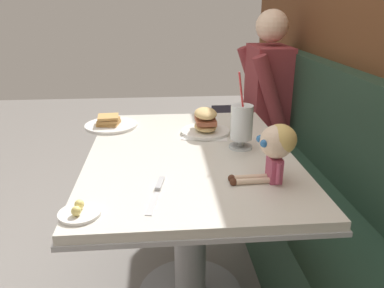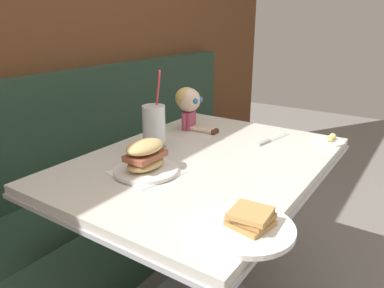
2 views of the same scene
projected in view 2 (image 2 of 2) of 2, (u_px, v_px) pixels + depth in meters
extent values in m
cube|color=brown|center=(45.00, 27.00, 1.69)|extent=(4.40, 0.08, 2.40)
cube|color=#233D2D|center=(104.00, 229.00, 1.86)|extent=(2.60, 0.48, 0.45)
cube|color=#233D2D|center=(69.00, 128.00, 1.80)|extent=(2.60, 0.10, 0.55)
cube|color=silver|center=(203.00, 162.00, 1.38)|extent=(1.10, 0.80, 0.03)
cube|color=#B7BABF|center=(203.00, 167.00, 1.39)|extent=(1.11, 0.81, 0.02)
cylinder|color=#A5A8AD|center=(202.00, 243.00, 1.50)|extent=(0.14, 0.14, 0.65)
cylinder|color=white|center=(245.00, 228.00, 0.91)|extent=(0.25, 0.25, 0.01)
cube|color=tan|center=(250.00, 223.00, 0.91)|extent=(0.11, 0.11, 0.01)
cube|color=#B78447|center=(251.00, 217.00, 0.91)|extent=(0.10, 0.10, 0.01)
cube|color=tan|center=(251.00, 213.00, 0.90)|extent=(0.10, 0.10, 0.01)
cylinder|color=silver|center=(155.00, 148.00, 1.47)|extent=(0.10, 0.10, 0.01)
cylinder|color=silver|center=(155.00, 144.00, 1.46)|extent=(0.03, 0.03, 0.03)
cylinder|color=silver|center=(154.00, 123.00, 1.43)|extent=(0.09, 0.09, 0.14)
cylinder|color=pink|center=(154.00, 125.00, 1.43)|extent=(0.08, 0.08, 0.12)
cylinder|color=#DB383D|center=(157.00, 98.00, 1.41)|extent=(0.01, 0.04, 0.22)
cube|color=white|center=(146.00, 172.00, 1.25)|extent=(0.23, 0.23, 0.00)
cylinder|color=white|center=(146.00, 170.00, 1.25)|extent=(0.22, 0.22, 0.01)
ellipsoid|color=tan|center=(146.00, 163.00, 1.24)|extent=(0.15, 0.10, 0.04)
cube|color=#995138|center=(145.00, 156.00, 1.23)|extent=(0.14, 0.09, 0.02)
ellipsoid|color=tan|center=(145.00, 147.00, 1.22)|extent=(0.15, 0.10, 0.04)
cylinder|color=white|center=(330.00, 142.00, 1.54)|extent=(0.12, 0.12, 0.01)
sphere|color=#F4E07A|center=(330.00, 139.00, 1.52)|extent=(0.03, 0.03, 0.03)
sphere|color=#F4E07A|center=(333.00, 136.00, 1.55)|extent=(0.03, 0.03, 0.03)
cube|color=silver|center=(279.00, 137.00, 1.62)|extent=(0.14, 0.04, 0.00)
cube|color=#B2B5BA|center=(264.00, 142.00, 1.53)|extent=(0.09, 0.03, 0.01)
cube|color=#B74C6B|center=(189.00, 120.00, 1.72)|extent=(0.07, 0.04, 0.08)
sphere|color=beige|center=(189.00, 100.00, 1.69)|extent=(0.11, 0.11, 0.11)
ellipsoid|color=#D8B766|center=(187.00, 98.00, 1.69)|extent=(0.12, 0.11, 0.10)
sphere|color=#2D6BB2|center=(195.00, 101.00, 1.65)|extent=(0.03, 0.03, 0.03)
sphere|color=#2D6BB2|center=(200.00, 99.00, 1.68)|extent=(0.03, 0.03, 0.03)
cylinder|color=beige|center=(202.00, 130.00, 1.68)|extent=(0.02, 0.12, 0.02)
cylinder|color=beige|center=(205.00, 129.00, 1.70)|extent=(0.02, 0.12, 0.02)
sphere|color=#4C2819|center=(213.00, 132.00, 1.65)|extent=(0.03, 0.03, 0.03)
sphere|color=#4C2819|center=(216.00, 131.00, 1.67)|extent=(0.03, 0.03, 0.03)
cylinder|color=#B74C6B|center=(184.00, 121.00, 1.69)|extent=(0.02, 0.02, 0.07)
cylinder|color=#B74C6B|center=(193.00, 117.00, 1.75)|extent=(0.02, 0.02, 0.07)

